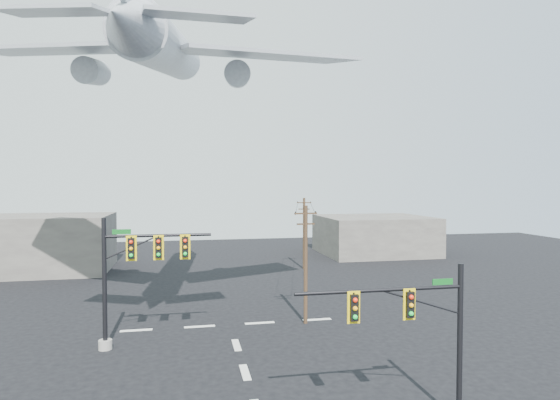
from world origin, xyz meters
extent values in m
cube|color=silver|center=(0.00, 4.00, 0.01)|extent=(0.40, 2.00, 0.01)
cube|color=silver|center=(0.00, 8.00, 0.01)|extent=(0.40, 2.00, 0.01)
cube|color=silver|center=(-6.00, 12.00, 0.01)|extent=(2.00, 0.40, 0.01)
cube|color=silver|center=(-2.00, 12.00, 0.01)|extent=(2.00, 0.40, 0.01)
cube|color=silver|center=(2.00, 12.00, 0.01)|extent=(2.00, 0.40, 0.01)
cube|color=silver|center=(6.00, 12.00, 0.01)|extent=(2.00, 0.40, 0.01)
cylinder|color=black|center=(7.69, -2.43, 3.14)|extent=(0.22, 0.22, 6.27)
cylinder|color=black|center=(4.35, -2.43, 5.38)|extent=(6.68, 0.14, 0.14)
cylinder|color=black|center=(6.02, -2.43, 4.84)|extent=(3.51, 0.07, 0.07)
cube|color=black|center=(5.46, -2.57, 4.81)|extent=(0.30, 0.27, 0.99)
cube|color=yellow|center=(5.46, -2.55, 4.81)|extent=(0.49, 0.04, 1.21)
sphere|color=#F8270D|center=(5.46, -2.72, 5.13)|extent=(0.18, 0.18, 0.18)
sphere|color=#FFA20D|center=(5.46, -2.72, 4.81)|extent=(0.18, 0.18, 0.18)
sphere|color=#0CCE36|center=(5.46, -2.72, 4.50)|extent=(0.18, 0.18, 0.18)
cube|color=black|center=(3.23, -2.57, 4.81)|extent=(0.30, 0.27, 0.99)
cube|color=yellow|center=(3.23, -2.55, 4.81)|extent=(0.49, 0.04, 1.21)
sphere|color=#F8270D|center=(3.23, -2.72, 5.13)|extent=(0.18, 0.18, 0.18)
sphere|color=#FFA20D|center=(3.23, -2.72, 4.81)|extent=(0.18, 0.18, 0.18)
sphere|color=#0CCE36|center=(3.23, -2.72, 4.50)|extent=(0.18, 0.18, 0.18)
cube|color=#0C5819|center=(6.88, -2.49, 5.60)|extent=(0.85, 0.04, 0.23)
cylinder|color=gray|center=(-7.37, 8.80, 0.27)|extent=(0.75, 0.75, 0.53)
cylinder|color=black|center=(-7.37, 8.80, 3.74)|extent=(0.26, 0.26, 7.48)
cylinder|color=black|center=(-4.38, 8.80, 6.41)|extent=(5.97, 0.17, 0.17)
cylinder|color=black|center=(-5.87, 8.80, 5.77)|extent=(3.25, 0.09, 0.09)
cube|color=black|center=(-5.87, 8.64, 5.74)|extent=(0.36, 0.32, 1.18)
cube|color=yellow|center=(-5.87, 8.67, 5.74)|extent=(0.59, 0.04, 1.44)
sphere|color=#F8270D|center=(-5.87, 8.46, 6.11)|extent=(0.21, 0.21, 0.21)
sphere|color=#FFA20D|center=(-5.87, 8.46, 5.74)|extent=(0.21, 0.21, 0.21)
sphere|color=#0CCE36|center=(-5.87, 8.46, 5.36)|extent=(0.21, 0.21, 0.21)
cube|color=black|center=(-4.38, 8.64, 5.74)|extent=(0.36, 0.32, 1.18)
cube|color=yellow|center=(-4.38, 8.67, 5.74)|extent=(0.59, 0.04, 1.44)
sphere|color=#F8270D|center=(-4.38, 8.46, 6.11)|extent=(0.21, 0.21, 0.21)
sphere|color=#FFA20D|center=(-4.38, 8.46, 5.74)|extent=(0.21, 0.21, 0.21)
sphere|color=#0CCE36|center=(-4.38, 8.46, 5.36)|extent=(0.21, 0.21, 0.21)
cube|color=black|center=(-2.89, 8.64, 5.74)|extent=(0.36, 0.32, 1.18)
cube|color=yellow|center=(-2.89, 8.67, 5.74)|extent=(0.59, 0.04, 1.44)
sphere|color=#F8270D|center=(-2.89, 8.46, 6.11)|extent=(0.21, 0.21, 0.21)
sphere|color=#FFA20D|center=(-2.89, 8.46, 5.74)|extent=(0.21, 0.21, 0.21)
sphere|color=#0CCE36|center=(-2.89, 8.46, 5.36)|extent=(0.21, 0.21, 0.21)
cube|color=#0C5819|center=(-6.40, 8.74, 6.68)|extent=(1.01, 0.04, 0.28)
cylinder|color=#452E1D|center=(5.01, 11.35, 3.97)|extent=(0.26, 0.26, 7.93)
cube|color=#452E1D|center=(5.01, 11.35, 7.40)|extent=(1.59, 0.24, 0.11)
cube|color=#452E1D|center=(5.01, 11.35, 6.70)|extent=(1.24, 0.21, 0.11)
cylinder|color=black|center=(4.31, 11.29, 7.49)|extent=(0.09, 0.09, 0.11)
cylinder|color=black|center=(5.01, 11.35, 7.49)|extent=(0.09, 0.09, 0.11)
cylinder|color=black|center=(5.72, 11.41, 7.49)|extent=(0.09, 0.09, 0.11)
cylinder|color=#452E1D|center=(9.90, 30.85, 3.92)|extent=(0.26, 0.26, 7.84)
cube|color=#452E1D|center=(9.90, 30.85, 7.31)|extent=(1.57, 0.47, 0.11)
cube|color=#452E1D|center=(9.90, 30.85, 6.60)|extent=(1.22, 0.39, 0.11)
cylinder|color=black|center=(9.21, 31.02, 7.40)|extent=(0.09, 0.09, 0.11)
cylinder|color=black|center=(9.90, 30.85, 7.40)|extent=(0.09, 0.09, 0.11)
cylinder|color=black|center=(10.58, 30.69, 7.40)|extent=(0.09, 0.09, 0.11)
cylinder|color=black|center=(6.75, 21.10, 7.31)|extent=(4.92, 19.51, 0.03)
cylinder|color=black|center=(8.16, 21.10, 7.31)|extent=(4.91, 19.51, 0.03)
cylinder|color=silver|center=(-4.08, 14.00, 18.43)|extent=(5.20, 19.84, 6.35)
cone|color=silver|center=(-2.80, 25.60, 20.46)|extent=(3.58, 5.08, 3.77)
cone|color=silver|center=(-5.35, 2.40, 16.41)|extent=(3.27, 4.99, 3.47)
cube|color=silver|center=(-11.05, 13.48, 17.92)|extent=(12.92, 10.17, 0.98)
cube|color=silver|center=(2.62, 11.98, 17.92)|extent=(13.22, 8.09, 0.98)
cylinder|color=silver|center=(-8.88, 14.26, 16.82)|extent=(2.08, 3.50, 2.23)
cylinder|color=silver|center=(0.67, 13.21, 16.82)|extent=(2.08, 3.50, 2.23)
cube|color=silver|center=(-8.36, 3.20, 16.88)|extent=(5.25, 3.71, 0.53)
cube|color=silver|center=(-2.24, 2.52, 16.88)|extent=(5.07, 2.82, 0.53)
cube|color=slate|center=(-20.00, 35.00, 3.00)|extent=(18.00, 10.00, 6.00)
cube|color=slate|center=(22.00, 40.00, 2.50)|extent=(14.00, 12.00, 5.00)
camera|label=1|loc=(-2.84, -18.81, 9.39)|focal=30.00mm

